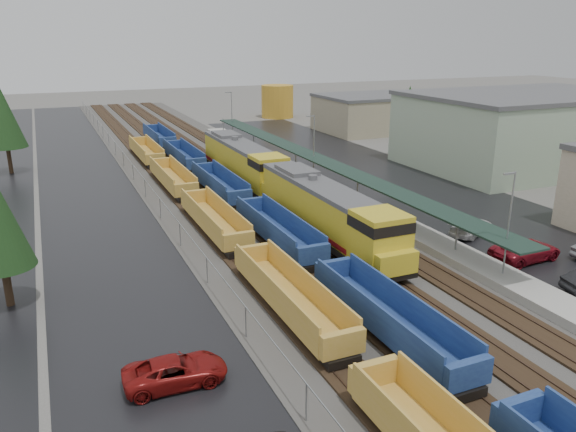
% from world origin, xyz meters
% --- Properties ---
extents(ballast_strip, '(20.00, 160.00, 0.08)m').
position_xyz_m(ballast_strip, '(0.00, 60.00, 0.04)').
color(ballast_strip, '#302D2B').
rests_on(ballast_strip, ground).
extents(trackbed, '(14.60, 160.00, 0.22)m').
position_xyz_m(trackbed, '(-0.00, 60.00, 0.16)').
color(trackbed, black).
rests_on(trackbed, ground).
extents(west_parking_lot, '(10.00, 160.00, 0.02)m').
position_xyz_m(west_parking_lot, '(-15.00, 60.00, 0.01)').
color(west_parking_lot, black).
rests_on(west_parking_lot, ground).
extents(east_commuter_lot, '(16.00, 100.00, 0.02)m').
position_xyz_m(east_commuter_lot, '(19.00, 50.00, 0.01)').
color(east_commuter_lot, black).
rests_on(east_commuter_lot, ground).
extents(station_platform, '(3.00, 80.00, 8.00)m').
position_xyz_m(station_platform, '(9.50, 50.01, 0.73)').
color(station_platform, '#9E9B93').
rests_on(station_platform, ground).
extents(chainlink_fence, '(0.08, 160.04, 2.02)m').
position_xyz_m(chainlink_fence, '(-9.50, 58.44, 1.61)').
color(chainlink_fence, gray).
rests_on(chainlink_fence, ground).
extents(industrial_buildings, '(32.52, 75.30, 9.50)m').
position_xyz_m(industrial_buildings, '(37.76, 45.85, 4.25)').
color(industrial_buildings, tan).
rests_on(industrial_buildings, ground).
extents(distant_hills, '(301.00, 140.00, 25.20)m').
position_xyz_m(distant_hills, '(44.79, 210.68, 0.00)').
color(distant_hills, '#4B5A46').
rests_on(distant_hills, ground).
extents(tree_west_far, '(4.84, 4.84, 11.00)m').
position_xyz_m(tree_west_far, '(-23.00, 70.00, 7.12)').
color(tree_west_far, '#332316').
rests_on(tree_west_far, ground).
extents(tree_east, '(4.40, 4.40, 10.00)m').
position_xyz_m(tree_east, '(28.00, 58.00, 6.47)').
color(tree_east, '#332316').
rests_on(tree_east, ground).
extents(locomotive_lead, '(3.35, 22.10, 5.00)m').
position_xyz_m(locomotive_lead, '(2.00, 32.00, 2.63)').
color(locomotive_lead, black).
rests_on(locomotive_lead, ground).
extents(locomotive_trail, '(3.35, 22.10, 5.00)m').
position_xyz_m(locomotive_trail, '(2.00, 53.00, 2.63)').
color(locomotive_trail, black).
rests_on(locomotive_trail, ground).
extents(well_string_yellow, '(2.55, 96.26, 2.27)m').
position_xyz_m(well_string_yellow, '(-6.00, 29.96, 1.14)').
color(well_string_yellow, gold).
rests_on(well_string_yellow, ground).
extents(well_string_blue, '(2.61, 112.06, 2.32)m').
position_xyz_m(well_string_blue, '(-2.00, 33.27, 1.16)').
color(well_string_blue, navy).
rests_on(well_string_blue, ground).
extents(storage_tank, '(6.68, 6.68, 6.68)m').
position_xyz_m(storage_tank, '(27.11, 103.18, 3.34)').
color(storage_tank, gold).
rests_on(storage_tank, ground).
extents(parked_car_west_c, '(2.53, 5.20, 1.42)m').
position_xyz_m(parked_car_west_c, '(-14.18, 17.22, 0.71)').
color(parked_car_west_c, maroon).
rests_on(parked_car_west_c, ground).
extents(parked_car_east_b, '(3.03, 5.97, 1.62)m').
position_xyz_m(parked_car_east_b, '(14.15, 22.48, 0.81)').
color(parked_car_east_b, maroon).
rests_on(parked_car_east_b, ground).
extents(parked_car_east_c, '(3.94, 5.58, 1.50)m').
position_xyz_m(parked_car_east_c, '(14.31, 28.75, 0.75)').
color(parked_car_east_c, silver).
rests_on(parked_car_east_c, ground).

